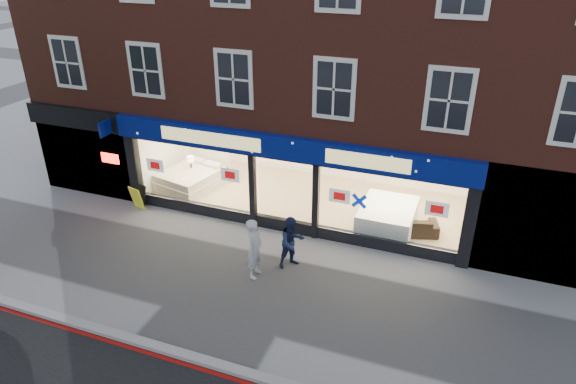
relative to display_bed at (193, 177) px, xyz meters
The scene contains 11 objects.
ground 6.40m from the display_bed, 48.03° to the right, with size 120.00×120.00×0.00m, color gray.
kerb_line 8.95m from the display_bed, 61.45° to the right, with size 60.00×0.10×0.01m, color #8C0A07.
kerb_stone 8.77m from the display_bed, 60.82° to the right, with size 60.00×0.25×0.12m, color gray.
showroom_floor 4.32m from the display_bed, ahead, with size 11.00×4.50×0.10m, color tan.
display_bed is the anchor object (origin of this frame).
bedside_table 0.21m from the display_bed, 133.01° to the left, with size 0.45×0.45×0.55m, color brown.
mattress_stack 7.40m from the display_bed, ahead, with size 1.67×2.11×0.83m.
sofa 8.00m from the display_bed, ahead, with size 1.97×0.77×0.57m, color black.
a_board 2.27m from the display_bed, 115.55° to the right, with size 0.55×0.35×0.85m, color yellow.
pedestrian_grey 6.11m from the display_bed, 43.89° to the right, with size 0.64×0.42×1.76m, color #B8BCC1.
pedestrian_blue 6.22m from the display_bed, 33.48° to the right, with size 0.76×0.59×1.57m, color #162040.
Camera 1 is at (5.13, -10.18, 8.55)m, focal length 32.00 mm.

